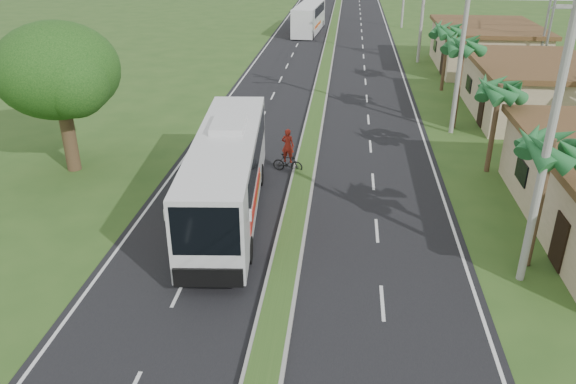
# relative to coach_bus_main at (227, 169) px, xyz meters

# --- Properties ---
(ground) EXTENTS (180.00, 180.00, 0.00)m
(ground) POSITION_rel_coach_bus_main_xyz_m (2.92, -5.84, -2.15)
(ground) COLOR #2F511D
(ground) RESTS_ON ground
(road_asphalt) EXTENTS (14.00, 160.00, 0.02)m
(road_asphalt) POSITION_rel_coach_bus_main_xyz_m (2.92, 14.16, -2.14)
(road_asphalt) COLOR black
(road_asphalt) RESTS_ON ground
(median_strip) EXTENTS (1.20, 160.00, 0.18)m
(median_strip) POSITION_rel_coach_bus_main_xyz_m (2.92, 14.16, -2.05)
(median_strip) COLOR gray
(median_strip) RESTS_ON ground
(lane_edge_left) EXTENTS (0.12, 160.00, 0.01)m
(lane_edge_left) POSITION_rel_coach_bus_main_xyz_m (-3.78, 14.16, -2.15)
(lane_edge_left) COLOR silver
(lane_edge_left) RESTS_ON ground
(lane_edge_right) EXTENTS (0.12, 160.00, 0.01)m
(lane_edge_right) POSITION_rel_coach_bus_main_xyz_m (9.62, 14.16, -2.15)
(lane_edge_right) COLOR silver
(lane_edge_right) RESTS_ON ground
(shop_mid) EXTENTS (7.60, 10.60, 3.67)m
(shop_mid) POSITION_rel_coach_bus_main_xyz_m (16.92, 16.16, -0.30)
(shop_mid) COLOR tan
(shop_mid) RESTS_ON ground
(shop_far) EXTENTS (8.60, 11.60, 3.82)m
(shop_far) POSITION_rel_coach_bus_main_xyz_m (16.92, 30.16, -0.22)
(shop_far) COLOR tan
(shop_far) RESTS_ON ground
(palm_verge_a) EXTENTS (2.40, 2.40, 5.45)m
(palm_verge_a) POSITION_rel_coach_bus_main_xyz_m (11.92, -2.84, 2.59)
(palm_verge_a) COLOR #473321
(palm_verge_a) RESTS_ON ground
(palm_verge_b) EXTENTS (2.40, 2.40, 5.05)m
(palm_verge_b) POSITION_rel_coach_bus_main_xyz_m (12.32, 6.16, 2.20)
(palm_verge_b) COLOR #473321
(palm_verge_b) RESTS_ON ground
(palm_verge_c) EXTENTS (2.40, 2.40, 5.85)m
(palm_verge_c) POSITION_rel_coach_bus_main_xyz_m (11.72, 13.16, 2.97)
(palm_verge_c) COLOR #473321
(palm_verge_c) RESTS_ON ground
(palm_verge_d) EXTENTS (2.40, 2.40, 5.25)m
(palm_verge_d) POSITION_rel_coach_bus_main_xyz_m (12.22, 22.16, 2.39)
(palm_verge_d) COLOR #473321
(palm_verge_d) RESTS_ON ground
(shade_tree) EXTENTS (6.30, 6.00, 7.54)m
(shade_tree) POSITION_rel_coach_bus_main_xyz_m (-9.20, 4.18, 2.87)
(shade_tree) COLOR #473321
(shade_tree) RESTS_ON ground
(utility_pole_a) EXTENTS (1.60, 0.28, 11.00)m
(utility_pole_a) POSITION_rel_coach_bus_main_xyz_m (11.42, -3.84, 3.52)
(utility_pole_a) COLOR gray
(utility_pole_a) RESTS_ON ground
(utility_pole_b) EXTENTS (3.20, 0.28, 12.00)m
(utility_pole_b) POSITION_rel_coach_bus_main_xyz_m (11.39, 12.16, 4.10)
(utility_pole_b) COLOR gray
(utility_pole_b) RESTS_ON ground
(coach_bus_main) EXTENTS (3.59, 12.29, 3.92)m
(coach_bus_main) POSITION_rel_coach_bus_main_xyz_m (0.00, 0.00, 0.00)
(coach_bus_main) COLOR silver
(coach_bus_main) RESTS_ON ground
(coach_bus_far) EXTENTS (3.26, 11.36, 3.27)m
(coach_bus_far) POSITION_rel_coach_bus_main_xyz_m (0.08, 47.27, -0.30)
(coach_bus_far) COLOR white
(coach_bus_far) RESTS_ON ground
(motorcyclist) EXTENTS (1.65, 0.77, 2.33)m
(motorcyclist) POSITION_rel_coach_bus_main_xyz_m (2.06, 4.99, -1.27)
(motorcyclist) COLOR black
(motorcyclist) RESTS_ON ground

